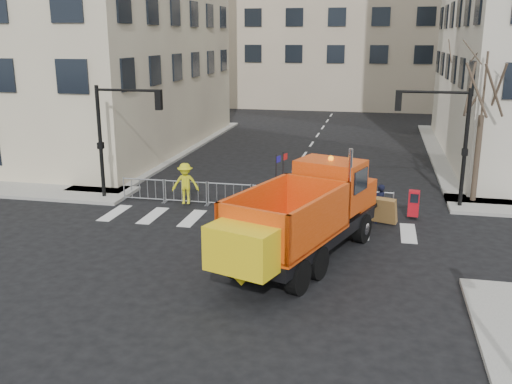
% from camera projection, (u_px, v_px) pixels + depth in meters
% --- Properties ---
extents(ground, '(120.00, 120.00, 0.00)m').
position_uv_depth(ground, '(223.00, 275.00, 18.69)').
color(ground, black).
rests_on(ground, ground).
extents(sidewalk_back, '(64.00, 5.00, 0.15)m').
position_uv_depth(sidewalk_back, '(272.00, 202.00, 26.68)').
color(sidewalk_back, gray).
rests_on(sidewalk_back, ground).
extents(traffic_light_left, '(0.18, 0.18, 5.40)m').
position_uv_depth(traffic_light_left, '(100.00, 143.00, 26.69)').
color(traffic_light_left, black).
rests_on(traffic_light_left, ground).
extents(traffic_light_right, '(0.18, 0.18, 5.40)m').
position_uv_depth(traffic_light_right, '(465.00, 150.00, 25.18)').
color(traffic_light_right, black).
rests_on(traffic_light_right, ground).
extents(crowd_barriers, '(12.60, 0.60, 1.10)m').
position_uv_depth(crowd_barriers, '(252.00, 196.00, 25.86)').
color(crowd_barriers, '#9EA0A5').
rests_on(crowd_barriers, ground).
extents(street_tree, '(3.00, 3.00, 7.50)m').
position_uv_depth(street_tree, '(481.00, 124.00, 25.70)').
color(street_tree, '#382B21').
rests_on(street_tree, ground).
extents(plow_truck, '(5.71, 10.23, 3.85)m').
position_uv_depth(plow_truck, '(303.00, 214.00, 19.36)').
color(plow_truck, black).
rests_on(plow_truck, ground).
extents(cop_a, '(0.71, 0.71, 1.67)m').
position_uv_depth(cop_a, '(379.00, 204.00, 23.65)').
color(cop_a, black).
rests_on(cop_a, ground).
extents(cop_b, '(1.02, 0.97, 1.65)m').
position_uv_depth(cop_b, '(335.00, 206.00, 23.38)').
color(cop_b, black).
rests_on(cop_b, ground).
extents(cop_c, '(1.17, 1.07, 1.93)m').
position_uv_depth(cop_c, '(328.00, 196.00, 24.39)').
color(cop_c, black).
rests_on(cop_c, ground).
extents(worker, '(1.34, 0.94, 1.89)m').
position_uv_depth(worker, '(185.00, 183.00, 25.88)').
color(worker, '#CECA18').
rests_on(worker, sidewalk_back).
extents(newspaper_box, '(0.48, 0.44, 1.10)m').
position_uv_depth(newspaper_box, '(414.00, 203.00, 24.19)').
color(newspaper_box, '#B80E18').
rests_on(newspaper_box, sidewalk_back).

